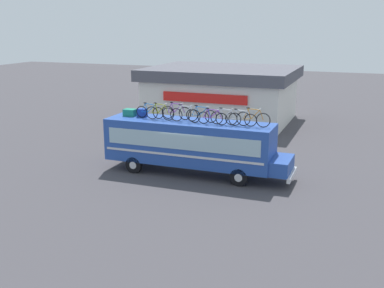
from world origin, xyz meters
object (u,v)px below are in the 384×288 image
object	(u,v)px
rooftop_bicycle_1	(150,112)
rooftop_bicycle_2	(160,113)
rooftop_bicycle_6	(212,118)
rooftop_bicycle_8	(241,119)
luggage_bag_2	(142,113)
rooftop_bicycle_5	(201,115)
luggage_bag_1	(130,112)
rooftop_bicycle_9	(253,119)
rooftop_bicycle_4	(185,115)
bus	(192,143)
rooftop_bicycle_3	(176,112)
rooftop_bicycle_7	(226,118)

from	to	relation	value
rooftop_bicycle_1	rooftop_bicycle_2	bearing A→B (deg)	-16.11
rooftop_bicycle_6	rooftop_bicycle_8	size ratio (longest dim) A/B	0.98
luggage_bag_2	rooftop_bicycle_8	xyz separation A→B (m)	(5.81, -0.31, 0.14)
rooftop_bicycle_2	rooftop_bicycle_6	size ratio (longest dim) A/B	1.02
rooftop_bicycle_1	rooftop_bicycle_5	distance (m)	3.01
luggage_bag_1	rooftop_bicycle_2	distance (m)	2.10
rooftop_bicycle_9	rooftop_bicycle_4	bearing A→B (deg)	-177.45
rooftop_bicycle_6	rooftop_bicycle_1	bearing A→B (deg)	175.04
bus	luggage_bag_2	size ratio (longest dim) A/B	21.73
bus	luggage_bag_1	size ratio (longest dim) A/B	15.26
luggage_bag_2	rooftop_bicycle_9	distance (m)	6.47
rooftop_bicycle_4	rooftop_bicycle_8	bearing A→B (deg)	2.99
luggage_bag_1	rooftop_bicycle_6	world-z (taller)	rooftop_bicycle_6
rooftop_bicycle_5	rooftop_bicycle_9	bearing A→B (deg)	-3.06
rooftop_bicycle_4	rooftop_bicycle_9	distance (m)	3.67
rooftop_bicycle_2	rooftop_bicycle_9	size ratio (longest dim) A/B	0.95
rooftop_bicycle_4	rooftop_bicycle_5	bearing A→B (deg)	21.48
rooftop_bicycle_4	rooftop_bicycle_6	xyz separation A→B (m)	(1.55, -0.07, -0.03)
rooftop_bicycle_6	rooftop_bicycle_4	bearing A→B (deg)	177.47
luggage_bag_2	rooftop_bicycle_3	distance (m)	2.08
rooftop_bicycle_4	rooftop_bicycle_8	world-z (taller)	rooftop_bicycle_4
rooftop_bicycle_3	rooftop_bicycle_4	xyz separation A→B (m)	(0.72, -0.49, -0.00)
luggage_bag_1	rooftop_bicycle_4	world-z (taller)	rooftop_bicycle_4
rooftop_bicycle_7	rooftop_bicycle_3	bearing A→B (deg)	171.62
rooftop_bicycle_3	rooftop_bicycle_5	bearing A→B (deg)	-6.61
rooftop_bicycle_9	rooftop_bicycle_8	bearing A→B (deg)	-179.48
rooftop_bicycle_2	rooftop_bicycle_8	size ratio (longest dim) A/B	1.00
rooftop_bicycle_3	rooftop_bicycle_8	xyz separation A→B (m)	(3.74, -0.34, -0.03)
luggage_bag_2	rooftop_bicycle_2	bearing A→B (deg)	-17.88
rooftop_bicycle_8	rooftop_bicycle_7	bearing A→B (deg)	-172.76
luggage_bag_1	rooftop_bicycle_4	bearing A→B (deg)	-7.33
rooftop_bicycle_2	rooftop_bicycle_3	size ratio (longest dim) A/B	0.97
luggage_bag_1	rooftop_bicycle_5	xyz separation A→B (m)	(4.36, -0.14, 0.18)
rooftop_bicycle_8	rooftop_bicycle_1	bearing A→B (deg)	178.90
luggage_bag_2	rooftop_bicycle_2	world-z (taller)	rooftop_bicycle_2
rooftop_bicycle_4	rooftop_bicycle_6	world-z (taller)	rooftop_bicycle_4
luggage_bag_1	luggage_bag_2	xyz separation A→B (m)	(0.76, 0.01, 0.04)
rooftop_bicycle_3	luggage_bag_1	bearing A→B (deg)	-179.30
rooftop_bicycle_2	rooftop_bicycle_9	xyz separation A→B (m)	(5.17, 0.11, 0.02)
bus	rooftop_bicycle_3	xyz separation A→B (m)	(-0.99, 0.22, 1.60)
rooftop_bicycle_3	rooftop_bicycle_7	size ratio (longest dim) A/B	1.05
luggage_bag_2	rooftop_bicycle_6	bearing A→B (deg)	-7.06
rooftop_bicycle_5	rooftop_bicycle_7	xyz separation A→B (m)	(1.43, -0.26, 0.00)
rooftop_bicycle_1	rooftop_bicycle_6	world-z (taller)	rooftop_bicycle_1
luggage_bag_2	rooftop_bicycle_7	xyz separation A→B (m)	(5.03, -0.41, 0.15)
luggage_bag_1	rooftop_bicycle_5	size ratio (longest dim) A/B	0.39
rooftop_bicycle_5	rooftop_bicycle_6	xyz separation A→B (m)	(0.75, -0.38, -0.01)
rooftop_bicycle_9	rooftop_bicycle_6	bearing A→B (deg)	-173.73
rooftop_bicycle_1	rooftop_bicycle_5	size ratio (longest dim) A/B	0.97
rooftop_bicycle_1	rooftop_bicycle_4	xyz separation A→B (m)	(2.21, -0.26, 0.03)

